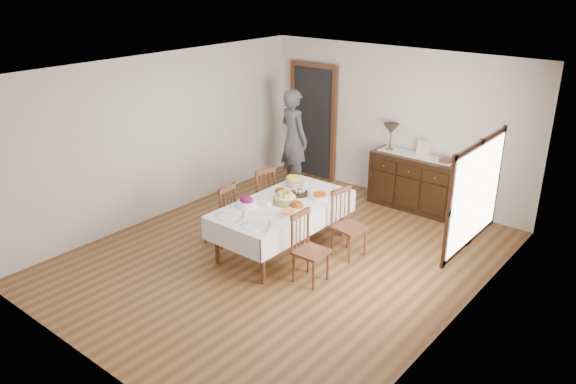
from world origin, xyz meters
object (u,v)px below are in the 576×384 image
Objects in this scene: chair_left_far at (261,195)px; person at (294,136)px; dining_table at (283,209)px; chair_right_near at (308,247)px; table_lamp at (391,130)px; chair_left_near at (222,214)px; chair_right_far at (347,223)px; sideboard at (415,182)px.

person is (-0.63, 1.61, 0.49)m from chair_left_far.
dining_table is at bearing 139.98° from person.
person is at bearing 40.99° from chair_right_near.
dining_table is at bearing -95.01° from table_lamp.
dining_table is 2.28× the size of chair_left_near.
table_lamp reaches higher than chair_right_far.
dining_table is at bearing 59.63° from chair_right_near.
person reaches higher than chair_right_far.
person is at bearing -148.29° from chair_left_far.
dining_table is 0.93m from chair_right_near.
person is at bearing 125.33° from dining_table.
sideboard is at bearing -3.14° from table_lamp.
dining_table is 2.67m from table_lamp.
chair_right_far reaches higher than sideboard.
table_lamp is (-0.56, 2.12, 0.78)m from chair_right_far.
dining_table is at bearing 71.68° from chair_left_far.
sideboard is 0.97m from table_lamp.
dining_table is at bearing -106.65° from sideboard.
sideboard is at bearing 73.64° from dining_table.
chair_left_near is 2.59m from person.
chair_left_far is 0.63× the size of sideboard.
chair_left_near is 2.01× the size of table_lamp.
dining_table is 0.92m from chair_right_far.
table_lamp reaches higher than chair_right_near.
chair_left_far is at bearing 126.29° from person.
chair_left_near is at bearing -118.09° from sideboard.
chair_right_far is 2.33m from table_lamp.
chair_right_far is 0.63× the size of sideboard.
chair_right_far is (1.61, 0.86, 0.02)m from chair_left_near.
chair_left_near reaches higher than dining_table.
sideboard is (1.58, 2.96, -0.01)m from chair_left_near.
person is 1.77m from table_lamp.
sideboard is at bearing -0.10° from chair_right_near.
chair_right_near is 3.40m from person.
chair_left_far is (-0.81, 0.44, -0.15)m from dining_table.
chair_right_near reaches higher than chair_left_near.
chair_left_far reaches higher than chair_left_near.
person is at bearing -171.81° from chair_left_near.
chair_left_far is 1.80m from person.
chair_right_far is 2.10m from sideboard.
chair_right_near is 0.48× the size of person.
person is (-2.23, 1.60, 0.48)m from chair_right_far.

